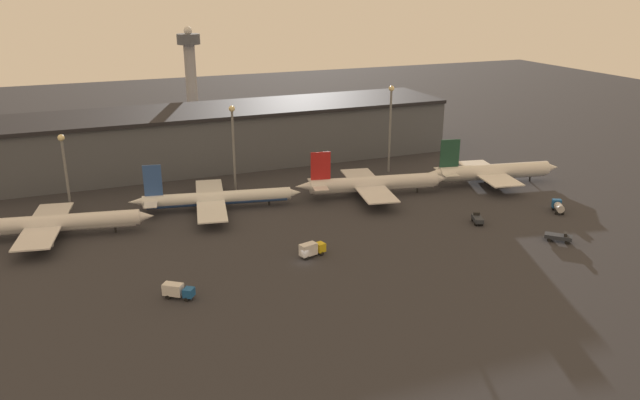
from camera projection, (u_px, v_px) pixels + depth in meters
ground at (304, 262)px, 139.36m from camera, size 600.00×600.00×0.00m
terminal_building at (215, 136)px, 212.05m from camera, size 162.84×31.25×19.18m
airplane_0 at (51, 224)px, 152.09m from camera, size 48.50×32.45×12.21m
airplane_1 at (215, 198)px, 171.09m from camera, size 46.85×36.61×13.50m
airplane_2 at (373, 184)px, 181.75m from camera, size 46.21×33.91×13.98m
airplane_3 at (492, 172)px, 192.42m from camera, size 44.31×29.09×14.79m
service_vehicle_0 at (558, 206)px, 169.02m from camera, size 4.36×5.70×3.06m
service_vehicle_1 at (559, 237)px, 150.08m from camera, size 6.18×6.19×2.49m
service_vehicle_2 at (312, 249)px, 141.46m from camera, size 6.59×3.66×3.39m
service_vehicle_3 at (477, 219)px, 161.52m from camera, size 3.92×5.56×2.58m
service_vehicle_5 at (177, 290)px, 122.79m from camera, size 6.27×5.35×3.03m
lamp_post_0 at (64, 161)px, 167.08m from camera, size 1.80×1.80×21.16m
lamp_post_1 at (233, 137)px, 182.65m from camera, size 1.80×1.80×25.59m
lamp_post_2 at (390, 119)px, 200.44m from camera, size 1.80×1.80×28.34m
control_tower at (191, 73)px, 247.78m from camera, size 9.00×9.00×43.07m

